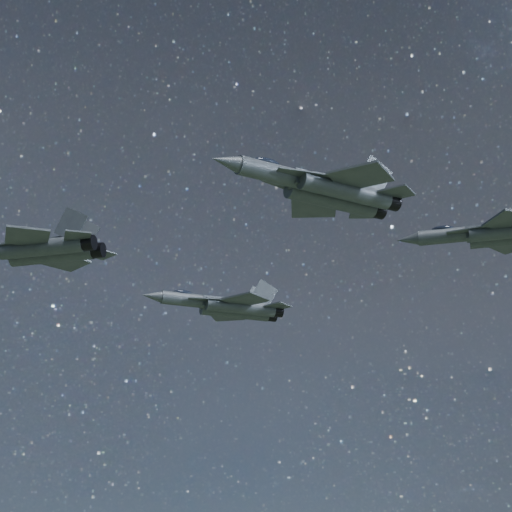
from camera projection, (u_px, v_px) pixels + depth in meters
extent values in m
cube|color=#3A4249|center=(44.00, 247.00, 79.75)|extent=(8.04, 4.73, 1.29)
cylinder|color=#3A4249|center=(42.00, 248.00, 78.59)|extent=(8.25, 4.86, 1.55)
cylinder|color=#3A4249|center=(52.00, 255.00, 80.40)|extent=(8.25, 4.86, 1.55)
cylinder|color=black|center=(88.00, 243.00, 77.50)|extent=(1.77, 1.84, 1.43)
cylinder|color=black|center=(97.00, 251.00, 79.30)|extent=(1.77, 1.84, 1.43)
cube|color=#3A4249|center=(4.00, 246.00, 79.32)|extent=(4.85, 3.89, 0.12)
cube|color=#3A4249|center=(18.00, 256.00, 81.75)|extent=(5.29, 2.26, 0.12)
cube|color=#3A4249|center=(27.00, 237.00, 76.55)|extent=(4.31, 4.74, 0.20)
cube|color=#3A4249|center=(62.00, 261.00, 82.68)|extent=(5.65, 5.52, 0.20)
cube|color=#3A4249|center=(77.00, 236.00, 76.49)|extent=(2.52, 2.70, 0.15)
cube|color=#3A4249|center=(99.00, 254.00, 80.64)|extent=(3.35, 3.31, 0.15)
cube|color=#3A4249|center=(71.00, 225.00, 78.33)|extent=(3.10, 1.82, 3.54)
cube|color=#3A4249|center=(83.00, 234.00, 80.59)|extent=(3.32, 1.32, 3.54)
cylinder|color=#3A4249|center=(192.00, 300.00, 102.51)|extent=(7.79, 3.04, 1.61)
cone|color=#3A4249|center=(152.00, 296.00, 100.88)|extent=(2.70, 1.89, 1.44)
ellipsoid|color=black|center=(183.00, 293.00, 102.37)|extent=(2.61, 1.53, 0.79)
cube|color=#3A4249|center=(234.00, 305.00, 104.26)|extent=(8.59, 3.14, 1.34)
cylinder|color=#3A4249|center=(240.00, 307.00, 103.33)|extent=(8.80, 3.24, 1.61)
cylinder|color=#3A4249|center=(235.00, 312.00, 105.14)|extent=(8.80, 3.24, 1.61)
cylinder|color=black|center=(277.00, 311.00, 104.89)|extent=(1.60, 1.71, 1.48)
cylinder|color=black|center=(271.00, 316.00, 106.70)|extent=(1.60, 1.71, 1.48)
cube|color=#3A4249|center=(211.00, 300.00, 101.86)|extent=(5.36, 1.14, 0.12)
cube|color=#3A4249|center=(204.00, 306.00, 104.30)|extent=(5.39, 3.06, 0.12)
cube|color=#3A4249|center=(246.00, 300.00, 101.16)|extent=(5.89, 5.91, 0.21)
cube|color=#3A4249|center=(227.00, 315.00, 107.31)|extent=(5.24, 5.54, 0.21)
cube|color=#3A4249|center=(278.00, 306.00, 103.65)|extent=(3.48, 3.50, 0.15)
cube|color=#3A4249|center=(264.00, 316.00, 107.81)|extent=(3.08, 3.21, 0.15)
cube|color=#3A4249|center=(264.00, 294.00, 104.77)|extent=(3.59, 0.63, 3.67)
cube|color=#3A4249|center=(257.00, 300.00, 107.03)|extent=(3.49, 1.13, 3.67)
cylinder|color=#3A4249|center=(280.00, 175.00, 65.08)|extent=(7.20, 3.80, 1.50)
cone|color=#3A4249|center=(226.00, 162.00, 62.97)|extent=(2.62, 2.04, 1.35)
ellipsoid|color=black|center=(266.00, 163.00, 64.80)|extent=(2.49, 1.72, 0.74)
cube|color=#3A4249|center=(334.00, 189.00, 67.35)|extent=(7.91, 4.00, 1.25)
cylinder|color=#3A4249|center=(345.00, 190.00, 66.58)|extent=(8.11, 4.12, 1.50)
cylinder|color=#3A4249|center=(331.00, 199.00, 68.16)|extent=(8.11, 4.12, 1.50)
cylinder|color=black|center=(391.00, 202.00, 68.60)|extent=(1.64, 1.72, 1.38)
cylinder|color=black|center=(376.00, 210.00, 70.18)|extent=(1.64, 1.72, 1.38)
cube|color=#3A4249|center=(308.00, 175.00, 64.77)|extent=(5.10, 1.79, 0.12)
cube|color=#3A4249|center=(290.00, 187.00, 66.89)|extent=(4.84, 3.45, 0.12)
cube|color=#3A4249|center=(360.00, 176.00, 64.67)|extent=(5.51, 5.43, 0.19)
cube|color=#3A4249|center=(314.00, 207.00, 70.03)|extent=(4.46, 4.82, 0.19)
cube|color=#3A4249|center=(396.00, 193.00, 67.47)|extent=(3.26, 3.24, 0.14)
cube|color=#3A4249|center=(363.00, 212.00, 71.09)|extent=(2.61, 2.76, 0.14)
cube|color=#3A4249|center=(375.00, 176.00, 68.29)|extent=(3.28, 1.01, 3.42)
cube|color=#3A4249|center=(357.00, 187.00, 70.26)|extent=(3.11, 1.51, 3.42)
cylinder|color=#3A4249|center=(455.00, 235.00, 81.38)|extent=(6.83, 4.20, 1.45)
cone|color=#3A4249|center=(408.00, 240.00, 82.48)|extent=(2.56, 2.11, 1.30)
ellipsoid|color=black|center=(443.00, 229.00, 81.90)|extent=(2.41, 1.81, 0.71)
cube|color=#3A4249|center=(508.00, 231.00, 80.17)|extent=(7.48, 4.46, 1.21)
cylinder|color=#3A4249|center=(512.00, 231.00, 79.10)|extent=(7.67, 4.59, 1.45)
cylinder|color=#3A4249|center=(512.00, 238.00, 80.77)|extent=(7.67, 4.59, 1.45)
cube|color=#3A4249|center=(473.00, 230.00, 79.80)|extent=(4.50, 3.65, 0.11)
cube|color=#3A4249|center=(474.00, 239.00, 82.06)|extent=(4.92, 2.14, 0.11)
cube|color=#3A4249|center=(510.00, 220.00, 77.19)|extent=(3.99, 4.39, 0.19)
cube|color=#3A4249|center=(510.00, 244.00, 82.90)|extent=(5.26, 5.13, 0.19)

